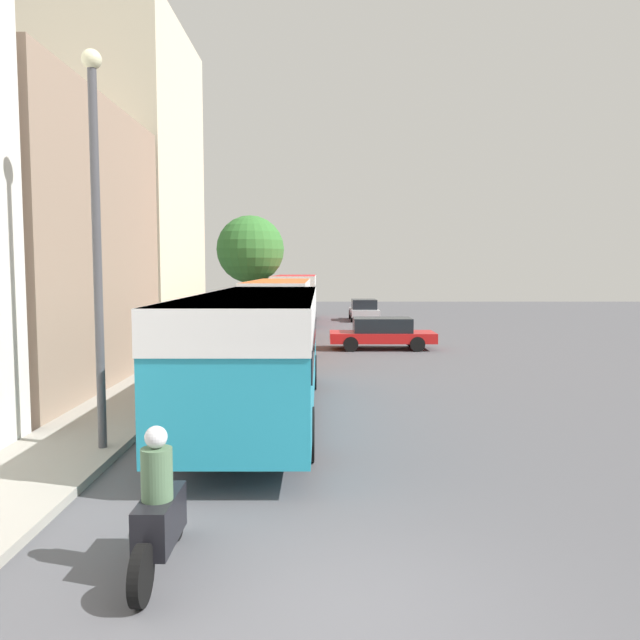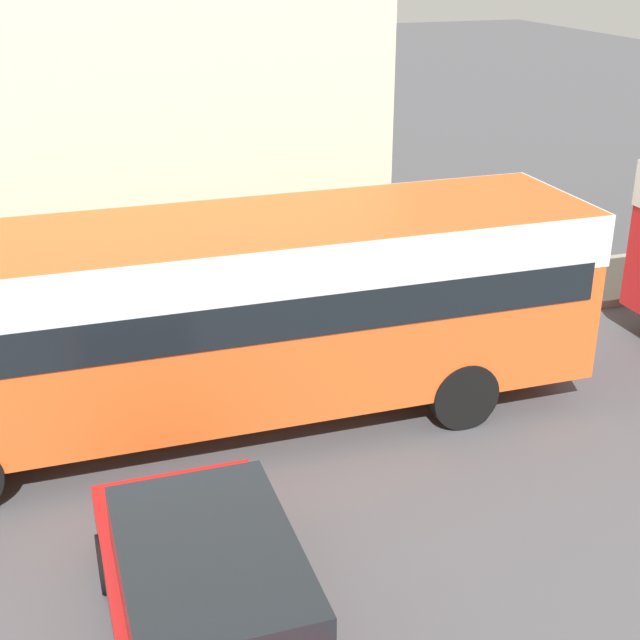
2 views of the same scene
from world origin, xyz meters
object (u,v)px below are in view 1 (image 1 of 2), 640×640
motorcycle_behind_lead (161,513)px  bus_following (283,304)px  car_crossing (366,309)px  bus_lead (261,337)px  car_far_curb (384,333)px  bus_third_in_line (298,292)px

motorcycle_behind_lead → bus_following: bearing=89.8°
bus_following → car_crossing: 14.95m
bus_lead → car_far_curb: size_ratio=2.43×
bus_lead → bus_third_in_line: size_ratio=1.06×
bus_following → bus_third_in_line: bus_third_in_line is taller
bus_lead → bus_following: (-0.35, 13.43, 0.03)m
bus_third_in_line → motorcycle_behind_lead: size_ratio=4.64×
bus_lead → motorcycle_behind_lead: size_ratio=4.93×
bus_lead → motorcycle_behind_lead: bearing=-93.3°
bus_third_in_line → car_far_curb: bus_third_in_line is taller
bus_following → bus_third_in_line: 12.69m
car_crossing → car_far_curb: car_crossing is taller
bus_third_in_line → bus_following: bearing=-90.8°
bus_lead → bus_following: 13.43m
bus_lead → car_crossing: (4.41, 27.55, -1.16)m
motorcycle_behind_lead → car_far_curb: motorcycle_behind_lead is taller
bus_third_in_line → car_crossing: bearing=17.3°
bus_lead → bus_third_in_line: bus_third_in_line is taller
bus_following → car_far_curb: 4.75m
car_crossing → car_far_curb: 15.09m
bus_lead → bus_third_in_line: 26.12m
car_far_curb → bus_lead: bearing=161.6°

